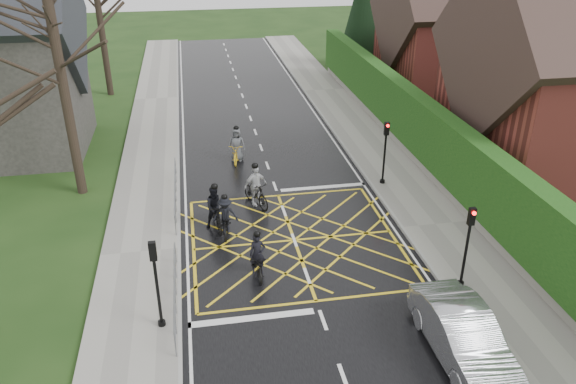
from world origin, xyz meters
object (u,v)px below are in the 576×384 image
object	(u,v)px
cyclist_back	(216,211)
car	(463,336)
cyclist_front	(256,190)
cyclist_lead	(237,149)
cyclist_mid	(226,219)
cyclist_rear	(258,261)

from	to	relation	value
cyclist_back	car	distance (m)	11.09
cyclist_back	cyclist_front	xyz separation A→B (m)	(1.86, 1.65, -0.00)
cyclist_back	cyclist_lead	size ratio (longest dim) A/B	0.98
cyclist_mid	cyclist_front	xyz separation A→B (m)	(1.51, 2.21, 0.12)
cyclist_rear	cyclist_lead	bearing A→B (deg)	87.74
cyclist_mid	cyclist_back	bearing A→B (deg)	126.05
cyclist_mid	cyclist_lead	xyz separation A→B (m)	(1.18, 7.36, 0.03)
cyclist_front	car	distance (m)	11.58
cyclist_front	cyclist_lead	size ratio (longest dim) A/B	1.00
cyclist_back	cyclist_rear	bearing A→B (deg)	-79.37
cyclist_back	cyclist_mid	distance (m)	0.67
cyclist_back	cyclist_front	bearing A→B (deg)	33.30
cyclist_rear	car	distance (m)	7.49
cyclist_lead	cyclist_mid	bearing A→B (deg)	-86.70
cyclist_lead	cyclist_rear	bearing A→B (deg)	-79.05
cyclist_rear	cyclist_front	distance (m)	5.36
cyclist_rear	cyclist_front	size ratio (longest dim) A/B	0.87
cyclist_mid	car	xyz separation A→B (m)	(6.26, -8.35, 0.13)
cyclist_front	car	size ratio (longest dim) A/B	0.45
cyclist_front	cyclist_mid	bearing A→B (deg)	-147.74
cyclist_mid	cyclist_front	size ratio (longest dim) A/B	0.88
cyclist_mid	car	bearing A→B (deg)	-48.90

